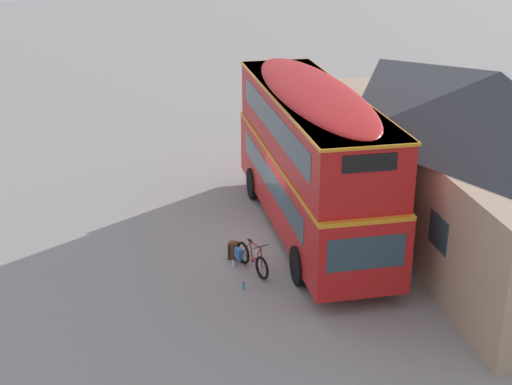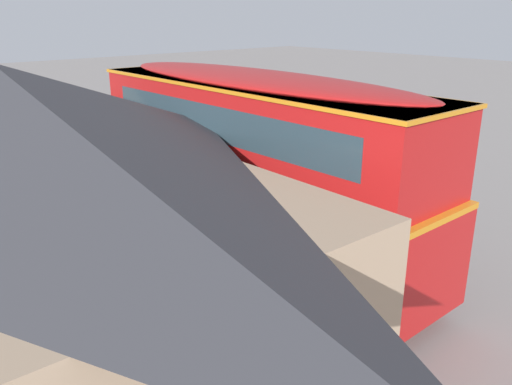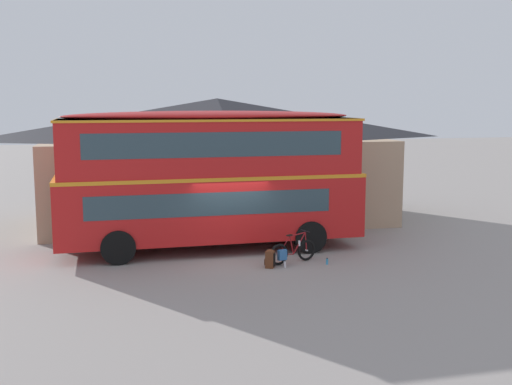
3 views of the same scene
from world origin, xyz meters
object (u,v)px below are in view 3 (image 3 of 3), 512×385
(backpack_on_ground, at_px, (270,258))
(water_bottle_blue_sports, at_px, (327,261))
(touring_bicycle, at_px, (292,252))
(water_bottle_clear_plastic, at_px, (285,264))
(double_decker_bus, at_px, (211,174))

(backpack_on_ground, bearing_deg, water_bottle_blue_sports, -1.91)
(touring_bicycle, xyz_separation_m, water_bottle_clear_plastic, (-0.36, -0.44, -0.27))
(touring_bicycle, height_order, backpack_on_ground, touring_bicycle)
(double_decker_bus, bearing_deg, backpack_on_ground, -63.86)
(double_decker_bus, distance_m, backpack_on_ground, 3.83)
(touring_bicycle, relative_size, water_bottle_clear_plastic, 7.75)
(water_bottle_blue_sports, bearing_deg, touring_bicycle, 158.17)
(touring_bicycle, bearing_deg, backpack_on_ground, -156.30)
(water_bottle_blue_sports, bearing_deg, water_bottle_clear_plastic, -179.13)
(touring_bicycle, distance_m, water_bottle_blue_sports, 1.15)
(double_decker_bus, distance_m, water_bottle_clear_plastic, 4.18)
(backpack_on_ground, distance_m, water_bottle_clear_plastic, 0.50)
(double_decker_bus, relative_size, touring_bicycle, 6.05)
(touring_bicycle, xyz_separation_m, backpack_on_ground, (-0.81, -0.36, -0.07))
(double_decker_bus, relative_size, water_bottle_clear_plastic, 46.91)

